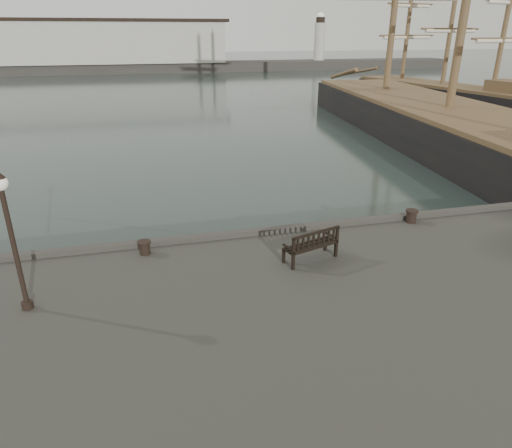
{
  "coord_description": "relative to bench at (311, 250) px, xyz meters",
  "views": [
    {
      "loc": [
        -4.14,
        -14.16,
        8.04
      ],
      "look_at": [
        -0.66,
        -0.5,
        2.1
      ],
      "focal_mm": 32.0,
      "sensor_mm": 36.0,
      "label": 1
    }
  ],
  "objects": [
    {
      "name": "ground",
      "position": [
        -0.58,
        2.43,
        -1.88
      ],
      "size": [
        400.0,
        400.0,
        0.0
      ],
      "primitive_type": "plane",
      "color": "black",
      "rests_on": "ground"
    },
    {
      "name": "breakwater",
      "position": [
        -5.13,
        94.43,
        2.42
      ],
      "size": [
        140.0,
        9.5,
        12.2
      ],
      "color": "#383530",
      "rests_on": "ground"
    },
    {
      "name": "bench",
      "position": [
        0.0,
        0.0,
        0.0
      ],
      "size": [
        1.84,
        1.09,
        1.0
      ],
      "rotation": [
        0.0,
        0.0,
        0.3
      ],
      "color": "black",
      "rests_on": "quay"
    },
    {
      "name": "bollard_left",
      "position": [
        -4.93,
        1.69,
        -0.1
      ],
      "size": [
        0.48,
        0.48,
        0.44
      ],
      "primitive_type": "cylinder",
      "rotation": [
        0.0,
        0.0,
        0.17
      ],
      "color": "black",
      "rests_on": "quay"
    },
    {
      "name": "bollard_right",
      "position": [
        4.66,
        1.93,
        -0.08
      ],
      "size": [
        0.6,
        0.6,
        0.48
      ],
      "primitive_type": "cylinder",
      "rotation": [
        0.0,
        0.0,
        -0.41
      ],
      "color": "black",
      "rests_on": "quay"
    },
    {
      "name": "lamp_post",
      "position": [
        -7.91,
        -0.75,
        2.01
      ],
      "size": [
        0.36,
        0.36,
        3.63
      ],
      "rotation": [
        0.0,
        0.0,
        0.16
      ],
      "color": "black",
      "rests_on": "quay"
    },
    {
      "name": "tall_ship_main",
      "position": [
        17.92,
        18.48,
        -1.07
      ],
      "size": [
        13.62,
        43.93,
        32.42
      ],
      "rotation": [
        0.0,
        0.0,
        -0.12
      ],
      "color": "black",
      "rests_on": "ground"
    },
    {
      "name": "tall_ship_far",
      "position": [
        30.37,
        37.05,
        -1.16
      ],
      "size": [
        9.67,
        25.54,
        21.42
      ],
      "rotation": [
        0.0,
        0.0,
        0.18
      ],
      "color": "black",
      "rests_on": "ground"
    }
  ]
}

